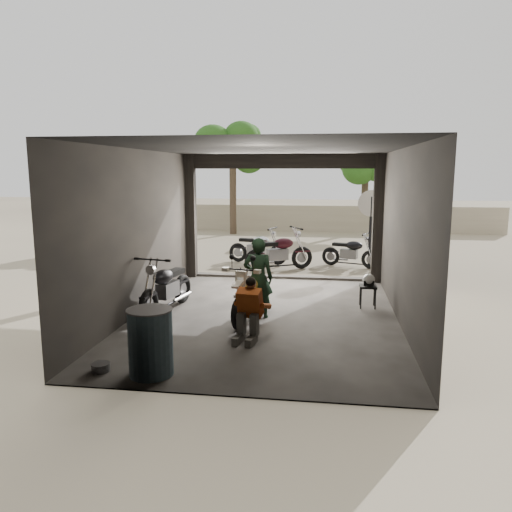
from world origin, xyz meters
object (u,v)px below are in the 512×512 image
(outside_bike_b, at_px, (279,249))
(helmet, at_px, (369,280))
(rider, at_px, (258,278))
(oil_drum, at_px, (151,343))
(sign_post, at_px, (371,216))
(main_bike, at_px, (251,292))
(mechanic, at_px, (248,312))
(outside_bike_c, at_px, (350,250))
(left_bike, at_px, (166,283))
(outside_bike_a, at_px, (258,245))
(stool, at_px, (368,289))

(outside_bike_b, distance_m, helmet, 4.25)
(outside_bike_b, height_order, rider, rider)
(oil_drum, distance_m, sign_post, 8.99)
(main_bike, distance_m, mechanic, 1.22)
(outside_bike_b, xyz_separation_m, outside_bike_c, (2.01, 0.79, -0.09))
(left_bike, bearing_deg, outside_bike_a, 89.74)
(outside_bike_c, xyz_separation_m, sign_post, (0.53, -0.18, 1.00))
(left_bike, distance_m, helmet, 4.10)
(outside_bike_b, xyz_separation_m, rider, (0.05, -4.64, 0.17))
(outside_bike_a, bearing_deg, rider, -157.93)
(main_bike, bearing_deg, oil_drum, -97.67)
(rider, distance_m, stool, 2.38)
(oil_drum, bearing_deg, outside_bike_b, 82.26)
(left_bike, height_order, stool, left_bike)
(oil_drum, bearing_deg, stool, 50.70)
(outside_bike_c, bearing_deg, mechanic, -175.64)
(stool, distance_m, helmet, 0.19)
(stool, bearing_deg, main_bike, -152.80)
(outside_bike_b, relative_size, stool, 3.76)
(outside_bike_c, xyz_separation_m, stool, (0.17, -4.44, -0.11))
(outside_bike_b, height_order, mechanic, outside_bike_b)
(oil_drum, xyz_separation_m, sign_post, (3.57, 8.18, 1.04))
(outside_bike_b, bearing_deg, outside_bike_c, -97.57)
(rider, xyz_separation_m, stool, (2.13, 0.99, -0.38))
(left_bike, bearing_deg, outside_bike_b, 78.59)
(rider, height_order, oil_drum, rider)
(rider, bearing_deg, outside_bike_b, -89.63)
(mechanic, height_order, helmet, mechanic)
(outside_bike_b, relative_size, mechanic, 1.76)
(main_bike, distance_m, outside_bike_c, 5.96)
(left_bike, relative_size, outside_bike_b, 0.96)
(sign_post, bearing_deg, left_bike, -127.88)
(main_bike, distance_m, sign_post, 6.08)
(main_bike, distance_m, rider, 0.30)
(outside_bike_b, bearing_deg, mechanic, 151.68)
(rider, bearing_deg, stool, -155.26)
(main_bike, height_order, outside_bike_b, outside_bike_b)
(outside_bike_a, xyz_separation_m, oil_drum, (-0.27, -8.58, -0.08))
(mechanic, bearing_deg, outside_bike_c, 83.38)
(helmet, relative_size, sign_post, 0.12)
(outside_bike_c, height_order, rider, rider)
(main_bike, relative_size, stool, 3.44)
(helmet, height_order, sign_post, sign_post)
(left_bike, relative_size, stool, 3.62)
(outside_bike_c, distance_m, mechanic, 7.07)
(main_bike, height_order, outside_bike_c, main_bike)
(outside_bike_c, bearing_deg, outside_bike_b, 131.71)
(stool, height_order, helmet, helmet)
(left_bike, distance_m, outside_bike_b, 4.83)
(rider, relative_size, oil_drum, 1.66)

